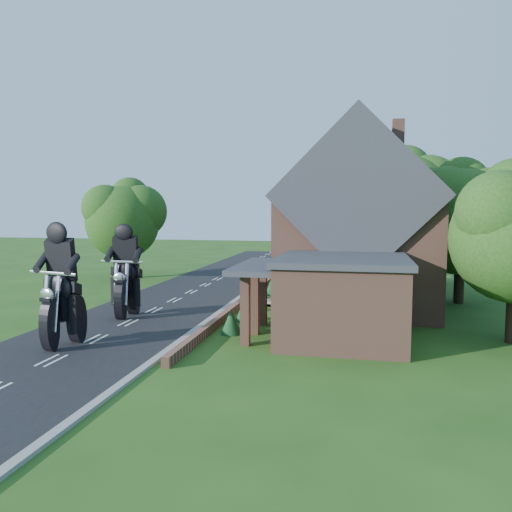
% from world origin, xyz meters
% --- Properties ---
extents(ground, '(120.00, 120.00, 0.00)m').
position_xyz_m(ground, '(0.00, 0.00, 0.00)').
color(ground, '#224914').
rests_on(ground, ground).
extents(road, '(7.00, 80.00, 0.02)m').
position_xyz_m(road, '(0.00, 0.00, 0.01)').
color(road, black).
rests_on(road, ground).
extents(kerb, '(0.30, 80.00, 0.12)m').
position_xyz_m(kerb, '(3.65, 0.00, 0.06)').
color(kerb, gray).
rests_on(kerb, ground).
extents(garden_wall, '(0.30, 22.00, 0.40)m').
position_xyz_m(garden_wall, '(4.30, 5.00, 0.20)').
color(garden_wall, brown).
rests_on(garden_wall, ground).
extents(house, '(9.54, 8.64, 10.24)m').
position_xyz_m(house, '(10.49, 6.00, 4.34)').
color(house, brown).
rests_on(house, ground).
extents(annex, '(7.05, 5.94, 3.44)m').
position_xyz_m(annex, '(9.87, -0.80, 1.77)').
color(annex, brown).
rests_on(annex, ground).
extents(tree_house_right, '(6.51, 6.00, 8.40)m').
position_xyz_m(tree_house_right, '(16.65, 8.62, 5.19)').
color(tree_house_right, black).
rests_on(tree_house_right, ground).
extents(tree_behind_house, '(7.81, 7.20, 10.08)m').
position_xyz_m(tree_behind_house, '(14.18, 16.14, 6.23)').
color(tree_behind_house, black).
rests_on(tree_behind_house, ground).
extents(tree_behind_left, '(6.94, 6.40, 9.16)m').
position_xyz_m(tree_behind_left, '(8.16, 17.13, 5.73)').
color(tree_behind_left, black).
rests_on(tree_behind_left, ground).
extents(tree_far_road, '(6.08, 5.60, 7.84)m').
position_xyz_m(tree_far_road, '(-6.86, 14.11, 4.84)').
color(tree_far_road, black).
rests_on(tree_far_road, ground).
extents(shrub_a, '(0.90, 0.90, 1.10)m').
position_xyz_m(shrub_a, '(5.30, -1.00, 0.55)').
color(shrub_a, '#103418').
rests_on(shrub_a, ground).
extents(shrub_b, '(0.90, 0.90, 1.10)m').
position_xyz_m(shrub_b, '(5.30, 1.50, 0.55)').
color(shrub_b, '#103418').
rests_on(shrub_b, ground).
extents(shrub_c, '(0.90, 0.90, 1.10)m').
position_xyz_m(shrub_c, '(5.30, 4.00, 0.55)').
color(shrub_c, '#103418').
rests_on(shrub_c, ground).
extents(shrub_d, '(0.90, 0.90, 1.10)m').
position_xyz_m(shrub_d, '(5.30, 9.00, 0.55)').
color(shrub_d, '#103418').
rests_on(shrub_d, ground).
extents(shrub_e, '(0.90, 0.90, 1.10)m').
position_xyz_m(shrub_e, '(5.30, 11.50, 0.55)').
color(shrub_e, '#103418').
rests_on(shrub_e, ground).
extents(shrub_f, '(0.90, 0.90, 1.10)m').
position_xyz_m(shrub_f, '(5.30, 14.00, 0.55)').
color(shrub_f, '#103418').
rests_on(shrub_f, ground).
extents(motorcycle_lead, '(0.75, 1.63, 1.47)m').
position_xyz_m(motorcycle_lead, '(-0.57, -4.34, 0.73)').
color(motorcycle_lead, black).
rests_on(motorcycle_lead, ground).
extents(motorcycle_follow, '(0.44, 1.51, 1.39)m').
position_xyz_m(motorcycle_follow, '(-0.61, 1.15, 0.70)').
color(motorcycle_follow, black).
rests_on(motorcycle_follow, ground).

